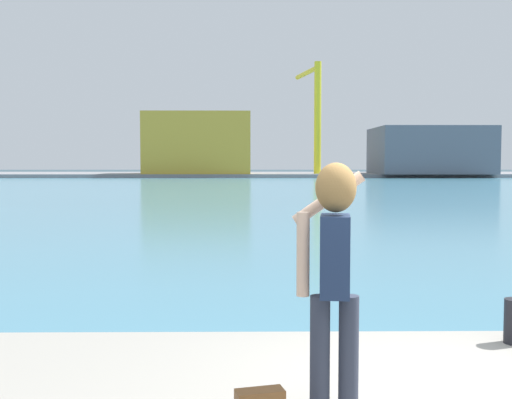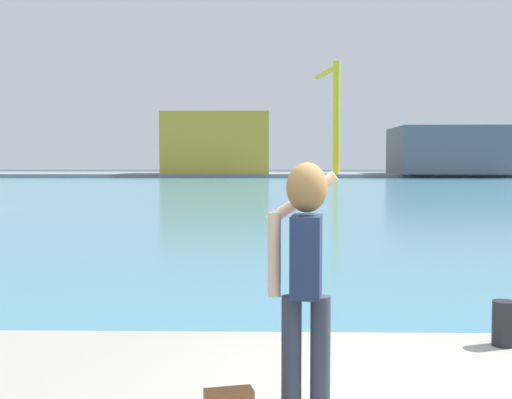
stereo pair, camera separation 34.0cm
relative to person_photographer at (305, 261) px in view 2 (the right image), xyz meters
The scene contains 8 objects.
ground_plane 50.10m from the person_photographer, 89.07° to the left, with size 220.00×220.00×0.00m, color #334751.
harbor_water 52.09m from the person_photographer, 89.10° to the left, with size 140.00×100.00×0.02m, color teal.
far_shore_dock 92.08m from the person_photographer, 89.49° to the left, with size 140.00×20.00×0.49m, color gray.
person_photographer is the anchor object (origin of this frame).
harbor_bollard 2.70m from the person_photographer, 39.40° to the left, with size 0.22×0.22×0.43m, color black.
warehouse_left 87.32m from the person_photographer, 95.18° to the left, with size 15.11×9.14×8.72m, color gold.
warehouse_right 90.51m from the person_photographer, 73.57° to the left, with size 15.71×13.16×6.65m, color slate.
port_crane 88.09m from the person_photographer, 84.10° to the left, with size 2.89×11.56×15.90m.
Camera 2 is at (-1.06, -4.35, 2.36)m, focal length 44.19 mm.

